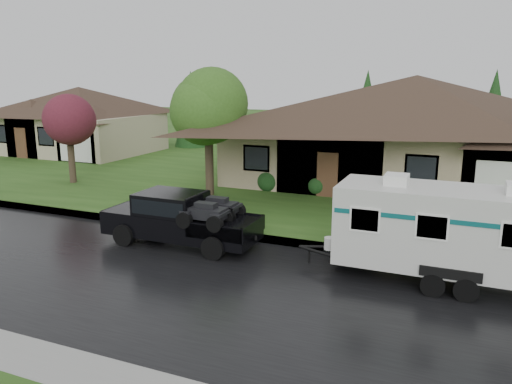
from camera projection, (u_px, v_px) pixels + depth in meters
ground at (288, 270)px, 14.96m from camera, size 140.00×140.00×0.00m
road at (263, 296)px, 13.17m from camera, size 140.00×8.00×0.01m
curb at (310, 245)px, 16.96m from camera, size 140.00×0.50×0.15m
lawn at (375, 177)px, 28.41m from camera, size 140.00×26.00×0.15m
house_main at (420, 118)px, 25.70m from camera, size 19.44×10.80×6.90m
house_far at (81, 114)px, 36.79m from camera, size 10.80×8.64×5.80m
tree_left_green at (208, 111)px, 23.06m from camera, size 3.44×3.44×5.70m
tree_red at (69, 123)px, 25.99m from camera, size 2.76×2.76×4.56m
shrub_row at (399, 191)px, 22.40m from camera, size 13.60×1.00×1.00m
pickup_truck at (178, 217)px, 17.08m from camera, size 5.41×2.06×1.80m
travel_trailer at (455, 229)px, 13.60m from camera, size 6.68×2.35×3.00m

